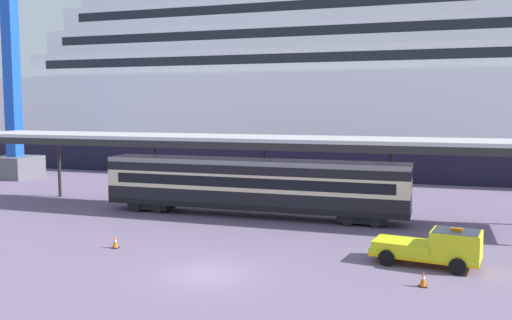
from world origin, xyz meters
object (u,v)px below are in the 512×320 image
Objects in this scene: train_carriage at (252,185)px; service_truck at (436,247)px; traffic_cone_near at (115,242)px; traffic_cone_mid at (423,279)px; dockside_crane at (13,21)px; cruise_ship at (492,73)px.

train_carriage is 15.49m from service_truck.
train_carriage is at bearing 67.70° from traffic_cone_near.
service_truck is (12.57, -8.96, -1.32)m from train_carriage.
dockside_crane is at bearing 150.50° from traffic_cone_mid.
traffic_cone_near is 16.57m from traffic_cone_mid.
service_truck is at bearing -35.47° from train_carriage.
service_truck is (-6.08, -45.11, -10.92)m from cruise_ship.
cruise_ship is at bearing 82.26° from traffic_cone_mid.
cruise_ship reaches higher than train_carriage.
dockside_crane is (-26.50, 22.77, 16.62)m from traffic_cone_near.
traffic_cone_near is 0.01× the size of dockside_crane.
cruise_ship is 50.33m from traffic_cone_mid.
cruise_ship is 53.61m from traffic_cone_near.
cruise_ship is at bearing 63.82° from traffic_cone_near.
traffic_cone_near is at bearing -116.18° from cruise_ship.
service_truck is at bearing -25.66° from dockside_crane.
train_carriage is 30.79× the size of traffic_cone_near.
service_truck is at bearing 6.26° from traffic_cone_near.
train_carriage is 4.04× the size of service_truck.
traffic_cone_near is at bearing -112.30° from train_carriage.
train_carriage is at bearing -117.29° from cruise_ship.
cruise_ship is 55.42m from dockside_crane.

